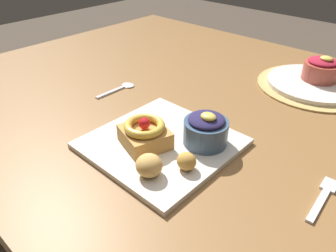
{
  "coord_description": "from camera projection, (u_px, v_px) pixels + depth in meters",
  "views": [
    {
      "loc": [
        0.45,
        -0.62,
        1.13
      ],
      "look_at": [
        0.06,
        -0.21,
        0.77
      ],
      "focal_mm": 34.3,
      "sensor_mm": 36.0,
      "label": 1
    }
  ],
  "objects": [
    {
      "name": "berry_ramekin",
      "position": [
        206.0,
        129.0,
        0.65
      ],
      "size": [
        0.09,
        0.09,
        0.07
      ],
      "color": "#3D5675",
      "rests_on": "front_plate"
    },
    {
      "name": "back_plate",
      "position": [
        314.0,
        83.0,
        0.92
      ],
      "size": [
        0.26,
        0.26,
        0.01
      ],
      "primitive_type": "cylinder",
      "color": "silver",
      "rests_on": "woven_placemat"
    },
    {
      "name": "fritter_middle",
      "position": [
        149.0,
        165.0,
        0.57
      ],
      "size": [
        0.05,
        0.05,
        0.04
      ],
      "primitive_type": "ellipsoid",
      "color": "tan",
      "rests_on": "front_plate"
    },
    {
      "name": "dining_table",
      "position": [
        201.0,
        124.0,
        0.9
      ],
      "size": [
        1.5,
        1.12,
        0.73
      ],
      "color": "brown",
      "rests_on": "ground_plane"
    },
    {
      "name": "back_ramekin",
      "position": [
        321.0,
        69.0,
        0.91
      ],
      "size": [
        0.1,
        0.1,
        0.07
      ],
      "color": "#B24C3D",
      "rests_on": "back_plate"
    },
    {
      "name": "cake_slice",
      "position": [
        145.0,
        134.0,
        0.65
      ],
      "size": [
        0.11,
        0.11,
        0.06
      ],
      "rotation": [
        0.0,
        0.0,
        -0.3
      ],
      "color": "#C68E47",
      "rests_on": "front_plate"
    },
    {
      "name": "spoon",
      "position": [
        121.0,
        88.0,
        0.91
      ],
      "size": [
        0.04,
        0.13,
        0.0
      ],
      "rotation": [
        0.0,
        0.0,
        1.56
      ],
      "color": "silver",
      "rests_on": "dining_table"
    },
    {
      "name": "fork",
      "position": [
        323.0,
        196.0,
        0.55
      ],
      "size": [
        0.03,
        0.13,
        0.0
      ],
      "rotation": [
        0.0,
        0.0,
        1.63
      ],
      "color": "silver",
      "rests_on": "dining_table"
    },
    {
      "name": "woven_placemat",
      "position": [
        313.0,
        86.0,
        0.92
      ],
      "size": [
        0.31,
        0.31,
        0.0
      ],
      "primitive_type": "cylinder",
      "color": "tan",
      "rests_on": "dining_table"
    },
    {
      "name": "fritter_front",
      "position": [
        186.0,
        161.0,
        0.59
      ],
      "size": [
        0.04,
        0.03,
        0.03
      ],
      "primitive_type": "ellipsoid",
      "color": "gold",
      "rests_on": "front_plate"
    },
    {
      "name": "front_plate",
      "position": [
        162.0,
        143.0,
        0.68
      ],
      "size": [
        0.28,
        0.28,
        0.01
      ],
      "primitive_type": "cube",
      "color": "silver",
      "rests_on": "dining_table"
    }
  ]
}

